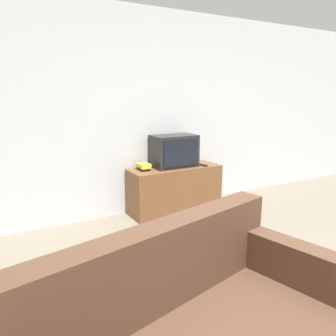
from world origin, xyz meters
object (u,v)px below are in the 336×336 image
object	(u,v)px
book_stack	(144,167)
remote_on_stand	(202,165)
television	(174,151)
tv_stand	(175,189)

from	to	relation	value
book_stack	remote_on_stand	world-z (taller)	book_stack
television	book_stack	bearing A→B (deg)	177.69
book_stack	remote_on_stand	bearing A→B (deg)	-11.07
remote_on_stand	tv_stand	bearing A→B (deg)	165.42
book_stack	remote_on_stand	distance (m)	0.81
television	book_stack	distance (m)	0.47
tv_stand	remote_on_stand	world-z (taller)	remote_on_stand
tv_stand	remote_on_stand	bearing A→B (deg)	-14.58
tv_stand	television	distance (m)	0.51
tv_stand	television	size ratio (longest dim) A/B	2.12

